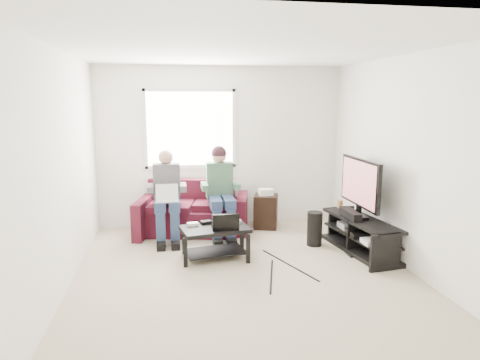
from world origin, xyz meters
The scene contains 26 objects.
floor centered at (0.00, 0.00, 0.00)m, with size 4.50×4.50×0.00m, color #BDAD93.
ceiling centered at (0.00, 0.00, 2.60)m, with size 4.50×4.50×0.00m, color white.
wall_back centered at (0.00, 2.25, 1.30)m, with size 4.50×4.50×0.00m, color white.
wall_front centered at (0.00, -2.25, 1.30)m, with size 4.50×4.50×0.00m, color white.
wall_left centered at (-2.00, 0.00, 1.30)m, with size 4.50×4.50×0.00m, color white.
wall_right centered at (2.00, 0.00, 1.30)m, with size 4.50×4.50×0.00m, color white.
window centered at (-0.50, 2.23, 1.60)m, with size 1.48×0.04×1.28m.
sofa centered at (-0.50, 1.82, 0.30)m, with size 1.87×1.08×0.80m.
person_left centered at (-0.90, 1.53, 0.72)m, with size 0.40×0.71×1.32m.
person_right centered at (-0.10, 1.55, 0.78)m, with size 0.40×0.71×1.37m.
laptop_silver centered at (-0.90, 1.29, 0.69)m, with size 0.32×0.22×0.24m, color silver, non-canonical shape.
coffee_table centered at (-0.29, 0.58, 0.31)m, with size 0.93×0.67×0.43m.
laptop_black centered at (-0.17, 0.50, 0.55)m, with size 0.34×0.24×0.24m, color black, non-canonical shape.
controller_a centered at (-0.57, 0.70, 0.45)m, with size 0.14×0.09×0.04m, color silver.
controller_b centered at (-0.39, 0.76, 0.45)m, with size 0.14×0.09×0.04m, color black.
controller_c centered at (0.01, 0.73, 0.45)m, with size 0.14×0.09×0.04m, color gray.
tv_stand centered at (1.70, 0.51, 0.21)m, with size 0.61×1.46×0.47m.
tv centered at (1.70, 0.61, 0.93)m, with size 0.12×1.10×0.81m.
soundbar centered at (1.58, 0.61, 0.52)m, with size 0.12×0.50×0.10m, color black.
drink_cup centered at (1.65, 1.14, 0.53)m, with size 0.08×0.08×0.12m, color #A97449.
console_white centered at (1.70, 0.11, 0.28)m, with size 0.30×0.22×0.06m, color silver.
console_grey centered at (1.70, 0.81, 0.29)m, with size 0.34×0.26×0.08m, color gray.
console_black centered at (1.70, 0.46, 0.28)m, with size 0.38×0.30×0.07m, color black.
subwoofer centered at (1.17, 0.87, 0.24)m, with size 0.22×0.22×0.49m, color black.
keyboard_floor centered at (1.55, 0.51, 0.01)m, with size 0.15×0.44×0.02m, color black.
end_table centered at (0.68, 1.84, 0.29)m, with size 0.37×0.37×0.65m.
Camera 1 is at (-0.86, -4.75, 2.04)m, focal length 32.00 mm.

